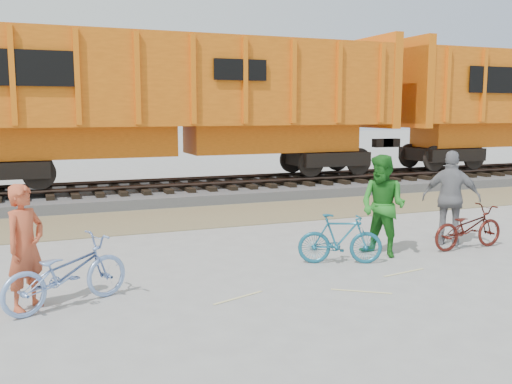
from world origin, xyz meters
TOP-DOWN VIEW (x-y plane):
  - ground at (0.00, 0.00)m, footprint 120.00×120.00m
  - gravel_strip at (0.00, 5.50)m, footprint 120.00×3.00m
  - ballast_bed at (0.00, 9.00)m, footprint 120.00×4.00m
  - track at (0.00, 9.00)m, footprint 120.00×2.60m
  - hopper_car_center at (0.64, 9.00)m, footprint 14.00×3.13m
  - bicycle_blue at (-3.30, -0.26)m, footprint 1.92×1.33m
  - bicycle_teal at (1.30, 0.30)m, footprint 1.53×0.95m
  - bicycle_maroon at (4.16, 0.34)m, footprint 1.64×0.63m
  - person_solo at (-3.80, -0.16)m, footprint 0.73×0.73m
  - person_man at (2.30, 0.50)m, footprint 1.03×1.13m
  - person_woman at (4.06, 0.74)m, footprint 1.14×1.07m

SIDE VIEW (x-z plane):
  - ground at x=0.00m, z-range 0.00..0.00m
  - gravel_strip at x=0.00m, z-range 0.00..0.02m
  - ballast_bed at x=0.00m, z-range 0.00..0.30m
  - bicycle_maroon at x=4.16m, z-range 0.00..0.85m
  - bicycle_teal at x=1.30m, z-range 0.00..0.89m
  - track at x=0.00m, z-range 0.35..0.59m
  - bicycle_blue at x=-3.30m, z-range 0.00..0.96m
  - person_solo at x=-3.80m, z-range 0.00..1.71m
  - person_man at x=2.30m, z-range 0.00..1.88m
  - person_woman at x=4.06m, z-range 0.00..1.89m
  - hopper_car_center at x=0.64m, z-range 0.68..5.33m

